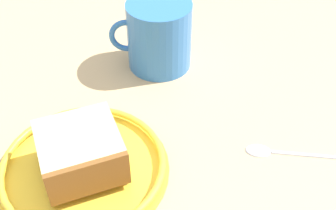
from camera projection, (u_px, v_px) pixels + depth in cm
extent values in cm
cube|color=tan|center=(109.00, 160.00, 50.70)|extent=(125.23, 125.23, 3.42)
cylinder|color=yellow|center=(84.00, 169.00, 46.95)|extent=(18.92, 18.92, 0.88)
torus|color=yellow|center=(83.00, 164.00, 46.39)|extent=(18.19, 18.19, 0.78)
cube|color=brown|center=(83.00, 165.00, 46.45)|extent=(10.79, 10.50, 0.60)
cube|color=beige|center=(80.00, 149.00, 44.75)|extent=(10.79, 10.50, 4.45)
cube|color=brown|center=(89.00, 179.00, 41.89)|extent=(7.81, 4.03, 4.45)
cylinder|color=#3372BF|center=(159.00, 35.00, 58.81)|extent=(8.96, 8.96, 9.61)
cylinder|color=#47230F|center=(159.00, 14.00, 56.52)|extent=(7.88, 7.88, 0.40)
torus|color=#3372BF|center=(127.00, 36.00, 58.71)|extent=(4.17, 4.09, 5.04)
ellipsoid|color=silver|center=(258.00, 149.00, 49.21)|extent=(3.41, 3.60, 0.80)
cylinder|color=silver|center=(314.00, 154.00, 48.76)|extent=(6.23, 7.97, 0.50)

